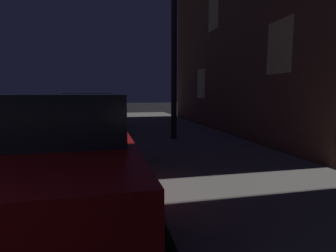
{
  "coord_description": "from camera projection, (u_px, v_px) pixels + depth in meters",
  "views": [
    {
      "loc": [
        3.47,
        0.22,
        1.45
      ],
      "look_at": [
        4.18,
        3.38,
        1.04
      ],
      "focal_mm": 28.54,
      "sensor_mm": 36.0,
      "label": 1
    }
  ],
  "objects": [
    {
      "name": "street_lamp",
      "position": [
        174.0,
        5.0,
        7.21
      ],
      "size": [
        0.44,
        0.44,
        5.52
      ],
      "color": "black",
      "rests_on": "sidewalk"
    },
    {
      "name": "building_mid",
      "position": [
        299.0,
        23.0,
        10.16
      ],
      "size": [
        6.78,
        10.76,
        8.18
      ],
      "color": "brown",
      "rests_on": "ground"
    },
    {
      "name": "car_silver",
      "position": [
        90.0,
        114.0,
        9.56
      ],
      "size": [
        2.02,
        4.26,
        1.43
      ],
      "color": "#B7B7BF",
      "rests_on": "ground"
    },
    {
      "name": "car_red",
      "position": [
        61.0,
        150.0,
        3.5
      ],
      "size": [
        2.07,
        4.42,
        1.43
      ],
      "color": "maroon",
      "rests_on": "ground"
    }
  ]
}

